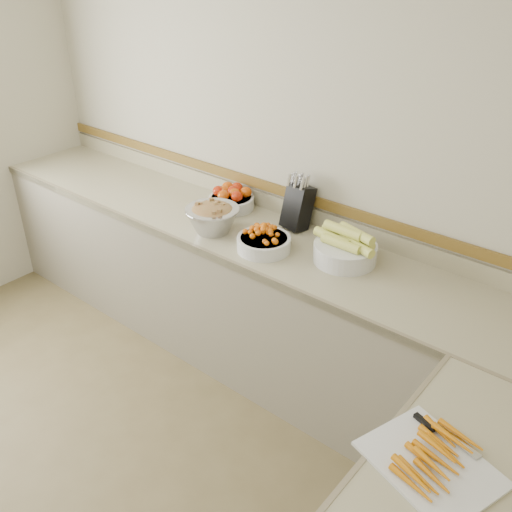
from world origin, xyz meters
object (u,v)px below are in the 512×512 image
Objects in this scene: rhubarb_bowl at (212,217)px; cutting_board at (432,460)px; corn_bowl at (345,248)px; knife_block at (298,206)px; tomato_bowl at (231,198)px; cherry_tomato_bowl at (264,241)px.

rhubarb_bowl is 0.64× the size of cutting_board.
corn_bowl is at bearing 134.06° from cutting_board.
knife_block reaches higher than rhubarb_bowl.
cutting_board is at bearing -24.18° from rhubarb_bowl.
knife_block is 0.48m from tomato_bowl.
rhubarb_bowl reaches higher than cutting_board.
cherry_tomato_bowl is 1.52m from cutting_board.
rhubarb_bowl is at bearing -134.39° from knife_block.
corn_bowl reaches higher than tomato_bowl.
cherry_tomato_bowl is at bearing -156.14° from corn_bowl.
knife_block is 1.09× the size of rhubarb_bowl.
knife_block reaches higher than tomato_bowl.
cherry_tomato_bowl is 0.44m from corn_bowl.
corn_bowl is (0.42, -0.16, -0.06)m from knife_block.
corn_bowl reaches higher than rhubarb_bowl.
corn_bowl is 1.31m from cutting_board.
cherry_tomato_bowl is 0.61× the size of cutting_board.
corn_bowl is 0.79m from rhubarb_bowl.
knife_block reaches higher than cherry_tomato_bowl.
cutting_board is (1.31, -0.77, -0.04)m from cherry_tomato_bowl.
knife_block reaches higher than corn_bowl.
cherry_tomato_bowl is 0.80× the size of corn_bowl.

